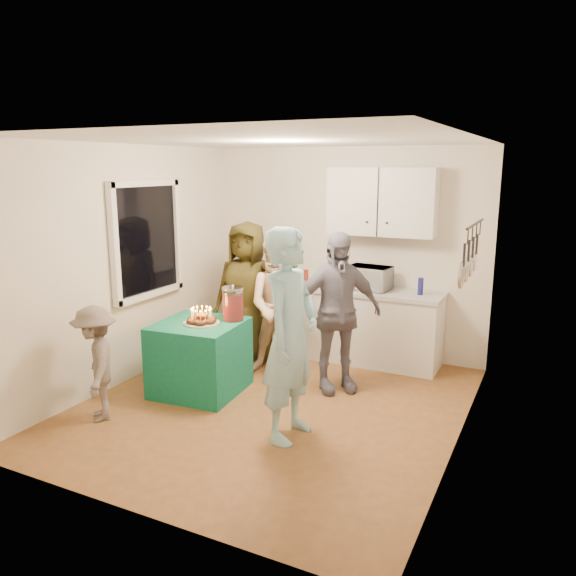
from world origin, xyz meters
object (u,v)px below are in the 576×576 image
at_px(microwave, 369,278).
at_px(woman_back_center, 280,306).
at_px(party_table, 200,357).
at_px(punch_jar, 233,305).
at_px(woman_back_left, 247,293).
at_px(child_near_left, 96,364).
at_px(man_birthday, 291,335).
at_px(counter, 350,325).
at_px(woman_back_right, 336,313).

relative_size(microwave, woman_back_center, 0.32).
relative_size(party_table, punch_jar, 2.50).
height_order(punch_jar, woman_back_center, woman_back_center).
height_order(microwave, woman_back_left, woman_back_left).
distance_m(woman_back_center, child_near_left, 2.12).
xyz_separation_m(microwave, woman_back_center, (-0.78, -0.83, -0.25)).
bearing_deg(party_table, man_birthday, -20.51).
distance_m(counter, woman_back_left, 1.34).
xyz_separation_m(punch_jar, man_birthday, (1.04, -0.74, 0.01)).
bearing_deg(party_table, child_near_left, -116.32).
bearing_deg(microwave, man_birthday, -84.77).
bearing_deg(party_table, microwave, 52.74).
bearing_deg(woman_back_left, child_near_left, -109.19).
distance_m(woman_back_right, child_near_left, 2.44).
xyz_separation_m(woman_back_left, woman_back_right, (1.28, -0.36, -0.01)).
relative_size(woman_back_left, woman_back_right, 1.01).
distance_m(punch_jar, woman_back_center, 0.68).
xyz_separation_m(woman_back_left, child_near_left, (-0.47, -2.02, -0.31)).
distance_m(party_table, man_birthday, 1.50).
distance_m(counter, party_table, 2.01).
bearing_deg(punch_jar, woman_back_center, 68.43).
distance_m(microwave, child_near_left, 3.25).
relative_size(microwave, party_table, 0.60).
bearing_deg(woman_back_right, child_near_left, -177.07).
bearing_deg(punch_jar, child_near_left, -121.56).
bearing_deg(microwave, counter, -175.20).
relative_size(punch_jar, woman_back_right, 0.20).
distance_m(counter, child_near_left, 3.10).
bearing_deg(child_near_left, party_table, 109.87).
height_order(microwave, punch_jar, microwave).
bearing_deg(child_near_left, microwave, 102.63).
bearing_deg(punch_jar, microwave, 54.82).
relative_size(party_table, man_birthday, 0.45).
bearing_deg(microwave, woman_back_right, -86.61).
xyz_separation_m(punch_jar, woman_back_left, (-0.29, 0.79, -0.07)).
height_order(punch_jar, woman_back_left, woman_back_left).
distance_m(counter, woman_back_center, 1.06).
xyz_separation_m(man_birthday, woman_back_center, (-0.79, 1.36, -0.14)).
xyz_separation_m(counter, woman_back_right, (0.20, -1.02, 0.43)).
relative_size(punch_jar, woman_back_left, 0.20).
distance_m(woman_back_left, woman_back_right, 1.33).
height_order(counter, woman_back_left, woman_back_left).
distance_m(microwave, punch_jar, 1.78).
relative_size(microwave, woman_back_left, 0.29).
xyz_separation_m(counter, woman_back_left, (-1.09, -0.66, 0.43)).
height_order(counter, woman_back_center, woman_back_center).
distance_m(punch_jar, woman_back_left, 0.85).
distance_m(woman_back_left, child_near_left, 2.10).
height_order(woman_back_right, child_near_left, woman_back_right).
bearing_deg(counter, microwave, 0.00).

